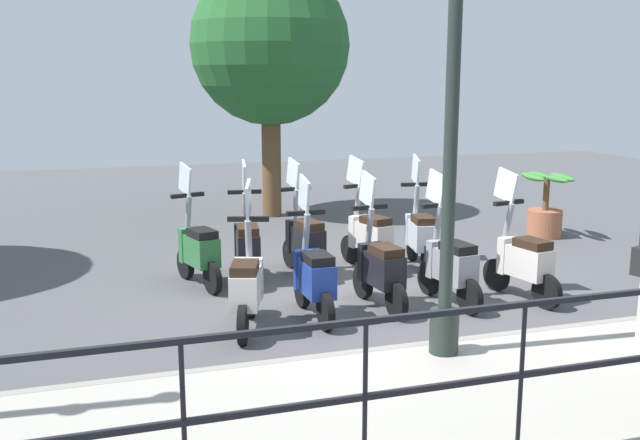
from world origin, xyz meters
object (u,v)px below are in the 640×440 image
object	(u,v)px
tree_distant	(270,46)
scooter_near_3	(314,276)
scooter_near_0	(522,260)
scooter_far_2	(304,240)
lamp_post_near	(451,131)
scooter_far_3	(247,245)
potted_palm	(545,210)
scooter_far_1	(369,235)
scooter_near_1	(450,264)
scooter_far_4	(198,249)
scooter_near_4	(247,286)
scooter_far_0	(420,234)
scooter_near_2	(380,267)

from	to	relation	value
tree_distant	scooter_near_3	xyz separation A→B (m)	(-5.94, 0.97, -2.69)
scooter_near_0	scooter_far_2	bearing A→B (deg)	38.68
lamp_post_near	scooter_near_0	xyz separation A→B (m)	(1.57, -1.83, -1.66)
scooter_far_2	scooter_far_3	world-z (taller)	same
scooter_near_3	tree_distant	bearing A→B (deg)	-10.38
potted_palm	scooter_far_1	bearing A→B (deg)	106.54
scooter_near_0	scooter_near_1	xyz separation A→B (m)	(0.09, 0.90, 0.00)
potted_palm	scooter_far_3	bearing A→B (deg)	102.21
scooter_far_4	scooter_far_1	bearing A→B (deg)	-102.94
scooter_near_4	scooter_far_0	world-z (taller)	same
tree_distant	potted_palm	size ratio (longest dim) A/B	4.40
scooter_near_1	scooter_far_3	size ratio (longest dim) A/B	1.00
potted_palm	scooter_far_3	size ratio (longest dim) A/B	0.69
lamp_post_near	scooter_far_3	xyz separation A→B (m)	(3.31, 1.12, -1.66)
scooter_near_0	scooter_near_3	distance (m)	2.55
scooter_far_0	lamp_post_near	bearing A→B (deg)	169.04
lamp_post_near	scooter_far_4	distance (m)	4.07
lamp_post_near	scooter_near_4	bearing A→B (deg)	44.71
lamp_post_near	scooter_far_1	bearing A→B (deg)	-9.97
scooter_far_3	lamp_post_near	bearing A→B (deg)	-154.14
scooter_near_4	scooter_far_2	bearing A→B (deg)	-14.12
potted_palm	scooter_far_0	bearing A→B (deg)	112.84
scooter_near_3	scooter_far_4	xyz separation A→B (m)	(1.61, 1.03, 0.00)
scooter_near_3	scooter_far_2	bearing A→B (deg)	-13.94
tree_distant	scooter_far_4	distance (m)	5.48
tree_distant	scooter_far_0	bearing A→B (deg)	-166.44
scooter_near_0	scooter_far_4	size ratio (longest dim) A/B	1.00
potted_palm	scooter_near_2	xyz separation A→B (m)	(-2.68, 4.04, 0.04)
scooter_near_2	scooter_far_2	xyz separation A→B (m)	(1.61, 0.43, 0.00)
scooter_near_4	scooter_far_2	size ratio (longest dim) A/B	1.00
scooter_near_4	scooter_far_1	bearing A→B (deg)	-30.15
lamp_post_near	scooter_near_3	xyz separation A→B (m)	(1.66, 0.72, -1.66)
scooter_far_0	scooter_far_3	xyz separation A→B (m)	(0.06, 2.42, 0.00)
potted_palm	scooter_near_4	size ratio (longest dim) A/B	0.69
scooter_far_2	scooter_far_3	distance (m)	0.79
scooter_near_4	scooter_far_1	world-z (taller)	same
scooter_near_1	scooter_far_4	xyz separation A→B (m)	(1.61, 2.67, 0.00)
tree_distant	scooter_far_0	xyz separation A→B (m)	(-4.35, -1.05, -2.69)
potted_palm	scooter_near_4	world-z (taller)	scooter_near_4
lamp_post_near	scooter_far_1	size ratio (longest dim) A/B	2.91
scooter_far_0	scooter_far_1	size ratio (longest dim) A/B	1.00
scooter_near_2	scooter_far_3	distance (m)	1.96
potted_palm	scooter_near_3	distance (m)	5.60
scooter_near_1	scooter_near_4	xyz separation A→B (m)	(-0.16, 2.42, 0.00)
scooter_far_3	scooter_far_1	bearing A→B (deg)	-79.87
scooter_near_2	scooter_far_1	bearing A→B (deg)	-22.59
potted_palm	scooter_near_2	distance (m)	4.84
scooter_near_2	scooter_far_1	xyz separation A→B (m)	(1.63, -0.50, 0.00)
scooter_near_0	scooter_far_1	xyz separation A→B (m)	(1.83, 1.23, 0.00)
tree_distant	scooter_near_4	world-z (taller)	tree_distant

